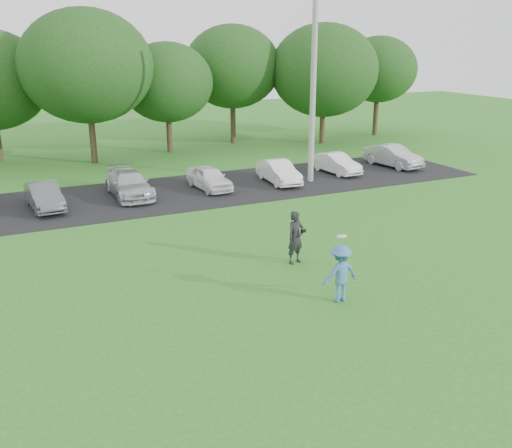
% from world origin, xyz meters
% --- Properties ---
extents(ground, '(100.00, 100.00, 0.00)m').
position_xyz_m(ground, '(0.00, 0.00, 0.00)').
color(ground, '#297220').
rests_on(ground, ground).
extents(parking_lot, '(32.00, 6.50, 0.03)m').
position_xyz_m(parking_lot, '(0.00, 13.00, 0.01)').
color(parking_lot, black).
rests_on(parking_lot, ground).
extents(utility_pole, '(0.28, 0.28, 9.30)m').
position_xyz_m(utility_pole, '(7.17, 12.28, 4.65)').
color(utility_pole, '#979792').
rests_on(utility_pole, ground).
extents(frisbee_player, '(1.08, 0.63, 1.93)m').
position_xyz_m(frisbee_player, '(0.87, -0.11, 0.83)').
color(frisbee_player, teal).
rests_on(frisbee_player, ground).
extents(camera_bystander, '(0.72, 0.57, 1.75)m').
position_xyz_m(camera_bystander, '(1.12, 2.88, 0.87)').
color(camera_bystander, black).
rests_on(camera_bystander, ground).
extents(parked_cars, '(28.39, 4.32, 1.20)m').
position_xyz_m(parked_cars, '(-0.95, 13.06, 0.59)').
color(parked_cars, white).
rests_on(parked_cars, parking_lot).
extents(tree_row, '(42.39, 9.85, 8.64)m').
position_xyz_m(tree_row, '(1.51, 22.76, 4.91)').
color(tree_row, '#38281C').
rests_on(tree_row, ground).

